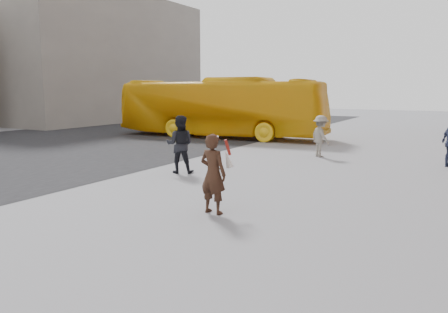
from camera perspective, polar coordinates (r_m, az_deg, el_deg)
The scene contains 7 objects.
ground at distance 8.62m, azimuth 0.09°, elevation -8.73°, with size 100.00×100.00×0.00m, color #9E9EA3.
road at distance 21.09m, azimuth -24.80°, elevation 0.94°, with size 16.00×60.00×0.01m, color black.
bg_building_far at distance 39.11m, azimuth -16.79°, elevation 11.99°, with size 10.00×18.00×10.00m, color gray.
woman at distance 9.12m, azimuth -1.41°, elevation -2.15°, with size 0.67×0.62×1.69m.
bus at distance 23.71m, azimuth -0.49°, elevation 6.41°, with size 2.68×11.44×3.19m, color #E8AF10.
pedestrian_a at distance 13.61m, azimuth -5.79°, elevation 1.59°, with size 0.87×0.68×1.79m, color black.
pedestrian_b at distance 17.18m, azimuth 12.50°, elevation 2.61°, with size 1.03×0.59×1.60m, color gray.
Camera 1 is at (4.03, -7.17, 2.61)m, focal length 35.00 mm.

